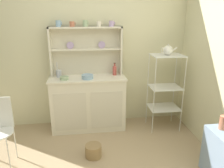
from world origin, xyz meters
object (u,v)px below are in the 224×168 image
(hutch_shelf_unit, at_px, (86,47))
(utensil_jar, at_px, (59,73))
(floor_basket, at_px, (93,151))
(porcelain_teapot, at_px, (168,50))
(cup_sky_0, at_px, (58,24))
(flower_vase, at_px, (223,121))
(jam_bottle, at_px, (115,70))
(bowl_mixing_large, at_px, (64,78))
(bakers_rack, at_px, (165,83))
(side_shelf_blue, at_px, (224,157))
(hutch_cabinet, at_px, (88,102))

(hutch_shelf_unit, height_order, utensil_jar, hutch_shelf_unit)
(floor_basket, relative_size, porcelain_teapot, 0.92)
(cup_sky_0, height_order, flower_vase, cup_sky_0)
(porcelain_teapot, bearing_deg, jam_bottle, 162.97)
(hutch_shelf_unit, bearing_deg, bowl_mixing_large, -145.17)
(bakers_rack, distance_m, utensil_jar, 1.66)
(bowl_mixing_large, height_order, flower_vase, bowl_mixing_large)
(bakers_rack, xyz_separation_m, bowl_mixing_large, (-1.54, 0.07, 0.12))
(floor_basket, bearing_deg, flower_vase, -18.77)
(cup_sky_0, relative_size, porcelain_teapot, 0.40)
(jam_bottle, bearing_deg, bakers_rack, -17.00)
(bowl_mixing_large, xyz_separation_m, utensil_jar, (-0.09, 0.15, 0.03))
(hutch_shelf_unit, xyz_separation_m, cup_sky_0, (-0.39, -0.04, 0.36))
(side_shelf_blue, bearing_deg, floor_basket, 157.01)
(bowl_mixing_large, relative_size, flower_vase, 0.45)
(bakers_rack, relative_size, flower_vase, 4.22)
(hutch_cabinet, height_order, floor_basket, hutch_cabinet)
(floor_basket, distance_m, porcelain_teapot, 1.79)
(side_shelf_blue, distance_m, flower_vase, 0.40)
(jam_bottle, distance_m, flower_vase, 1.72)
(jam_bottle, bearing_deg, hutch_cabinet, -168.78)
(hutch_cabinet, xyz_separation_m, flower_vase, (1.45, -1.28, 0.23))
(hutch_shelf_unit, xyz_separation_m, flower_vase, (1.45, -1.44, -0.62))
(hutch_cabinet, distance_m, utensil_jar, 0.65)
(bowl_mixing_large, xyz_separation_m, jam_bottle, (0.78, 0.16, 0.05))
(floor_basket, bearing_deg, utensil_jar, 118.22)
(bowl_mixing_large, bearing_deg, hutch_cabinet, 12.05)
(bakers_rack, xyz_separation_m, cup_sky_0, (-1.59, 0.27, 0.90))
(jam_bottle, bearing_deg, hutch_shelf_unit, 169.66)
(side_shelf_blue, xyz_separation_m, porcelain_teapot, (-0.25, 1.25, 0.99))
(cup_sky_0, height_order, porcelain_teapot, cup_sky_0)
(jam_bottle, relative_size, utensil_jar, 0.84)
(hutch_cabinet, bearing_deg, porcelain_teapot, -7.03)
(floor_basket, relative_size, flower_vase, 0.75)
(bowl_mixing_large, xyz_separation_m, porcelain_teapot, (1.54, -0.07, 0.39))
(side_shelf_blue, bearing_deg, bakers_rack, 101.19)
(utensil_jar, bearing_deg, floor_basket, -61.78)
(floor_basket, xyz_separation_m, bowl_mixing_large, (-0.38, 0.72, 0.80))
(side_shelf_blue, relative_size, jam_bottle, 2.88)
(bakers_rack, height_order, floor_basket, bakers_rack)
(bowl_mixing_large, relative_size, utensil_jar, 0.55)
(hutch_shelf_unit, relative_size, floor_basket, 5.14)
(utensil_jar, bearing_deg, bowl_mixing_large, -58.63)
(hutch_shelf_unit, relative_size, utensil_jar, 4.66)
(jam_bottle, bearing_deg, flower_vase, -53.33)
(side_shelf_blue, height_order, jam_bottle, jam_bottle)
(bowl_mixing_large, distance_m, utensil_jar, 0.18)
(jam_bottle, xyz_separation_m, utensil_jar, (-0.87, -0.01, -0.02))
(hutch_shelf_unit, xyz_separation_m, bowl_mixing_large, (-0.34, -0.24, -0.41))
(bakers_rack, xyz_separation_m, jam_bottle, (-0.77, 0.23, 0.18))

